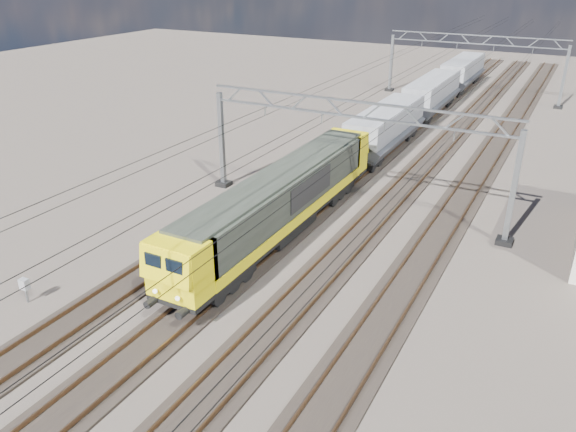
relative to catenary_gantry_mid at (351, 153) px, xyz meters
The scene contains 13 objects.
ground 5.59m from the catenary_gantry_mid, 90.00° to the right, with size 160.00×160.00×0.00m, color black.
track_outer_west 8.17m from the catenary_gantry_mid, 146.31° to the right, with size 2.60×140.00×0.30m.
track_loco 5.89m from the catenary_gantry_mid, 116.57° to the right, with size 2.60×140.00×0.30m.
track_inner_east 5.89m from the catenary_gantry_mid, 63.43° to the right, with size 2.60×140.00×0.30m.
track_outer_east 8.17m from the catenary_gantry_mid, 33.69° to the right, with size 2.60×140.00×0.30m.
catenary_gantry_mid is the anchor object (origin of this frame).
catenary_gantry_far 36.00m from the catenary_gantry_mid, 90.00° to the left, with size 19.90×0.90×7.11m.
overhead_wires 4.40m from the catenary_gantry_mid, 90.00° to the left, with size 12.03×140.00×0.53m.
locomotive 5.69m from the catenary_gantry_mid, 111.48° to the right, with size 2.76×21.10×3.62m.
hopper_wagon_lead 12.88m from the catenary_gantry_mid, 99.01° to the left, with size 3.38×13.00×3.25m.
hopper_wagon_mid 26.94m from the catenary_gantry_mid, 94.27° to the left, with size 3.38×13.00×3.25m.
hopper_wagon_third 41.09m from the catenary_gantry_mid, 92.79° to the left, with size 3.38×13.00×3.25m.
trackside_cabinet 19.33m from the catenary_gantry_mid, 118.80° to the right, with size 0.43×0.33×1.24m.
Camera 1 is at (11.99, -26.58, 14.58)m, focal length 35.00 mm.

